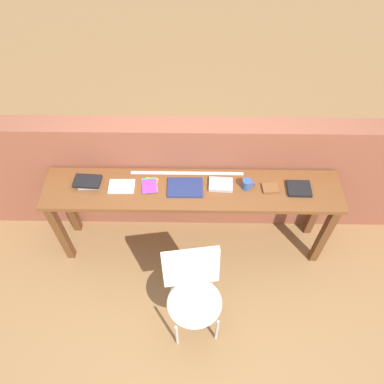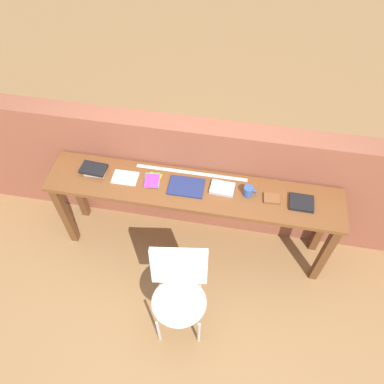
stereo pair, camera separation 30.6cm
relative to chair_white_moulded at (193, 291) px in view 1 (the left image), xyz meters
The scene contains 13 objects.
ground_plane 0.69m from the chair_white_moulded, 92.59° to the left, with size 40.00×40.00×0.00m, color olive.
brick_wall_back 1.09m from the chair_white_moulded, 91.06° to the left, with size 6.00×0.20×1.28m, color brown.
sideboard 0.77m from the chair_white_moulded, 91.54° to the left, with size 2.50×0.44×0.88m.
chair_white_moulded is the anchor object (origin of this frame).
book_stack_leftmost 1.24m from the chair_white_moulded, 138.63° to the left, with size 0.23×0.15×0.06m.
magazine_cycling 1.03m from the chair_white_moulded, 128.91° to the left, with size 0.21×0.15×0.01m, color white.
pamphlet_pile_colourful 0.93m from the chair_white_moulded, 115.88° to the left, with size 0.15×0.19×0.01m.
book_open_centre 0.83m from the chair_white_moulded, 96.00° to the left, with size 0.29×0.21×0.02m, color navy.
book_grey_hardcover 0.89m from the chair_white_moulded, 74.23° to the left, with size 0.20×0.14×0.03m, color #9E9EA3.
mug 0.96m from the chair_white_moulded, 60.29° to the left, with size 0.11×0.08×0.09m.
leather_journal_brown 1.04m from the chair_white_moulded, 49.87° to the left, with size 0.13×0.10×0.02m, color brown.
book_repair_rightmost 1.20m from the chair_white_moulded, 40.65° to the left, with size 0.19×0.16×0.03m, color black.
ruler_metal_back_edge 0.98m from the chair_white_moulded, 94.13° to the left, with size 0.97×0.03×0.00m, color silver.
Camera 1 is at (0.03, -1.63, 3.32)m, focal length 35.00 mm.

